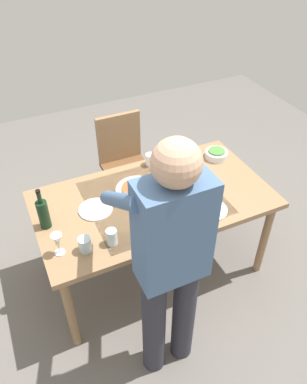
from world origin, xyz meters
The scene contains 15 objects.
ground_plane centered at (0.00, 0.00, 0.00)m, with size 6.00×6.00×0.00m, color #66605B.
dining_table centered at (0.00, 0.00, 0.67)m, with size 1.65×0.90×0.74m.
chair_near centered at (-0.09, -0.83, 0.53)m, with size 0.40×0.40×0.91m.
person_server centered at (0.24, 0.71, 0.96)m, with size 0.42×0.61×1.69m.
wine_bottle centered at (0.75, -0.03, 0.85)m, with size 0.07×0.07×0.30m.
wine_glass_left centered at (-0.25, -0.31, 0.85)m, with size 0.07×0.07×0.15m.
wine_glass_right centered at (0.72, 0.23, 0.85)m, with size 0.07×0.07×0.15m.
water_cup_near_left centered at (0.41, 0.28, 0.80)m, with size 0.07×0.07×0.11m, color silver.
water_cup_near_right centered at (-0.34, 0.06, 0.79)m, with size 0.08×0.08×0.10m, color silver.
water_cup_far_left centered at (-0.15, -0.38, 0.79)m, with size 0.08×0.08×0.09m, color silver.
water_cup_far_right centered at (0.58, 0.27, 0.79)m, with size 0.08×0.08×0.10m, color silver.
serving_bowl_pasta centered at (0.09, -0.08, 0.78)m, with size 0.30×0.30×0.07m.
side_bowl_salad centered at (-0.67, -0.24, 0.78)m, with size 0.18×0.18×0.07m.
dinner_plate_near centered at (-0.29, 0.28, 0.75)m, with size 0.23×0.23×0.01m, color silver.
dinner_plate_far centered at (0.41, -0.05, 0.75)m, with size 0.23×0.23×0.01m, color silver.
Camera 1 is at (0.84, 1.82, 2.46)m, focal length 35.22 mm.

